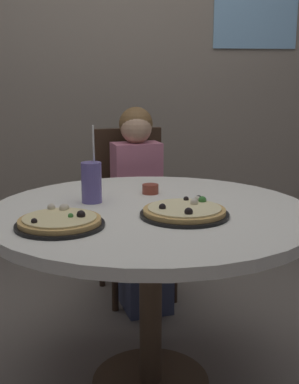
{
  "coord_description": "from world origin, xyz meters",
  "views": [
    {
      "loc": [
        -0.17,
        -1.79,
        1.22
      ],
      "look_at": [
        0.0,
        0.05,
        0.8
      ],
      "focal_mm": 45.97,
      "sensor_mm": 36.0,
      "label": 1
    }
  ],
  "objects_px": {
    "pizza_cheese": "(60,222)",
    "dining_table": "(151,232)",
    "chair_wooden": "(132,202)",
    "soda_cup": "(92,182)",
    "diner_child": "(140,218)",
    "sauce_bowl": "(150,189)",
    "pizza_veggie": "(185,212)"
  },
  "relations": [
    {
      "from": "pizza_veggie",
      "to": "diner_child",
      "type": "bearing_deg",
      "value": 95.9
    },
    {
      "from": "pizza_cheese",
      "to": "dining_table",
      "type": "bearing_deg",
      "value": 33.99
    },
    {
      "from": "soda_cup",
      "to": "pizza_veggie",
      "type": "bearing_deg",
      "value": -35.02
    },
    {
      "from": "sauce_bowl",
      "to": "soda_cup",
      "type": "bearing_deg",
      "value": -151.84
    },
    {
      "from": "soda_cup",
      "to": "sauce_bowl",
      "type": "bearing_deg",
      "value": 28.16
    },
    {
      "from": "diner_child",
      "to": "soda_cup",
      "type": "xyz_separation_m",
      "value": [
        -0.24,
        -0.68,
        0.35
      ]
    },
    {
      "from": "pizza_veggie",
      "to": "soda_cup",
      "type": "bearing_deg",
      "value": 144.98
    },
    {
      "from": "diner_child",
      "to": "soda_cup",
      "type": "distance_m",
      "value": 0.8
    },
    {
      "from": "pizza_cheese",
      "to": "sauce_bowl",
      "type": "xyz_separation_m",
      "value": [
        0.34,
        0.45,
        0.0
      ]
    },
    {
      "from": "diner_child",
      "to": "chair_wooden",
      "type": "bearing_deg",
      "value": 100.85
    },
    {
      "from": "dining_table",
      "to": "soda_cup",
      "type": "xyz_separation_m",
      "value": [
        -0.22,
        0.11,
        0.18
      ]
    },
    {
      "from": "chair_wooden",
      "to": "pizza_cheese",
      "type": "relative_size",
      "value": 3.2
    },
    {
      "from": "diner_child",
      "to": "sauce_bowl",
      "type": "distance_m",
      "value": 0.62
    },
    {
      "from": "dining_table",
      "to": "pizza_cheese",
      "type": "relative_size",
      "value": 4.16
    },
    {
      "from": "chair_wooden",
      "to": "soda_cup",
      "type": "xyz_separation_m",
      "value": [
        -0.21,
        -0.86,
        0.3
      ]
    },
    {
      "from": "dining_table",
      "to": "chair_wooden",
      "type": "xyz_separation_m",
      "value": [
        -0.02,
        0.96,
        -0.12
      ]
    },
    {
      "from": "chair_wooden",
      "to": "pizza_veggie",
      "type": "xyz_separation_m",
      "value": [
        0.13,
        -1.09,
        0.24
      ]
    },
    {
      "from": "diner_child",
      "to": "sauce_bowl",
      "type": "bearing_deg",
      "value": -89.5
    },
    {
      "from": "diner_child",
      "to": "pizza_veggie",
      "type": "distance_m",
      "value": 0.96
    },
    {
      "from": "pizza_cheese",
      "to": "soda_cup",
      "type": "height_order",
      "value": "soda_cup"
    },
    {
      "from": "dining_table",
      "to": "soda_cup",
      "type": "distance_m",
      "value": 0.3
    },
    {
      "from": "diner_child",
      "to": "pizza_cheese",
      "type": "height_order",
      "value": "diner_child"
    },
    {
      "from": "chair_wooden",
      "to": "sauce_bowl",
      "type": "bearing_deg",
      "value": -86.92
    },
    {
      "from": "pizza_veggie",
      "to": "sauce_bowl",
      "type": "bearing_deg",
      "value": 103.8
    },
    {
      "from": "chair_wooden",
      "to": "soda_cup",
      "type": "relative_size",
      "value": 3.1
    },
    {
      "from": "sauce_bowl",
      "to": "chair_wooden",
      "type": "bearing_deg",
      "value": 93.08
    },
    {
      "from": "dining_table",
      "to": "chair_wooden",
      "type": "height_order",
      "value": "chair_wooden"
    },
    {
      "from": "soda_cup",
      "to": "sauce_bowl",
      "type": "height_order",
      "value": "soda_cup"
    },
    {
      "from": "dining_table",
      "to": "pizza_veggie",
      "type": "bearing_deg",
      "value": -49.2
    },
    {
      "from": "dining_table",
      "to": "diner_child",
      "type": "xyz_separation_m",
      "value": [
        0.02,
        0.78,
        -0.17
      ]
    },
    {
      "from": "pizza_cheese",
      "to": "soda_cup",
      "type": "relative_size",
      "value": 0.97
    },
    {
      "from": "dining_table",
      "to": "diner_child",
      "type": "distance_m",
      "value": 0.8
    }
  ]
}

